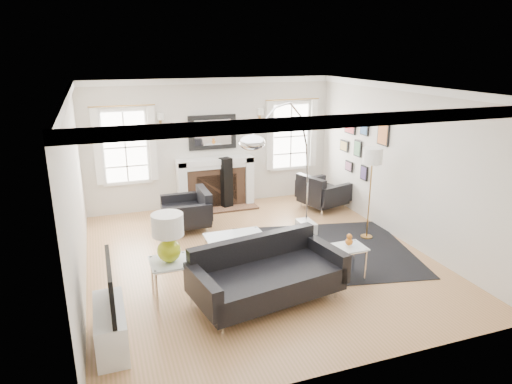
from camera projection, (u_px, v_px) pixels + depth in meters
name	position (u px, v px, depth m)	size (l,w,h in m)	color
floor	(258.00, 257.00, 7.73)	(6.00, 6.00, 0.00)	#A17643
back_wall	(212.00, 143.00, 10.01)	(5.50, 0.04, 2.80)	beige
front_wall	(358.00, 253.00, 4.61)	(5.50, 0.04, 2.80)	beige
left_wall	(75.00, 195.00, 6.44)	(0.04, 6.00, 2.80)	beige
right_wall	(402.00, 164.00, 8.19)	(0.04, 6.00, 2.80)	beige
ceiling	(258.00, 89.00, 6.89)	(5.50, 6.00, 0.02)	white
crown_molding	(258.00, 93.00, 6.91)	(5.50, 6.00, 0.12)	white
fireplace	(216.00, 183.00, 10.08)	(1.70, 0.69, 1.11)	white
mantel_mirror	(212.00, 132.00, 9.90)	(1.05, 0.07, 0.75)	black
window_left	(125.00, 147.00, 9.36)	(1.24, 0.15, 1.62)	white
window_right	(291.00, 136.00, 10.53)	(1.24, 0.15, 1.62)	white
gallery_wall	(362.00, 144.00, 9.30)	(0.04, 1.73, 1.29)	black
tv_unit	(111.00, 322.00, 5.33)	(0.35, 1.00, 1.09)	white
area_rug	(324.00, 251.00, 7.96)	(2.98, 2.48, 0.01)	black
sofa	(266.00, 275.00, 6.33)	(2.24, 1.32, 0.69)	black
armchair_left	(189.00, 211.00, 8.86)	(0.86, 0.96, 0.64)	black
armchair_right	(321.00, 193.00, 10.00)	(1.07, 1.14, 0.64)	black
coffee_table	(239.00, 242.00, 7.34)	(0.97, 0.97, 0.43)	silver
side_table_left	(170.00, 268.00, 6.29)	(0.54, 0.54, 0.59)	silver
nesting_table	(348.00, 254.00, 6.88)	(0.49, 0.41, 0.54)	silver
gourd_lamp	(168.00, 235.00, 6.14)	(0.43, 0.43, 0.69)	#AEBF17
orange_vase	(349.00, 240.00, 6.82)	(0.12, 0.12, 0.18)	orange
arc_floor_lamp	(283.00, 172.00, 7.51)	(1.88, 1.74, 2.66)	white
stick_floor_lamp	(372.00, 160.00, 8.10)	(0.35, 0.35, 1.71)	#AB7C3B
speaker_tower	(226.00, 183.00, 10.01)	(0.23, 0.23, 1.13)	black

